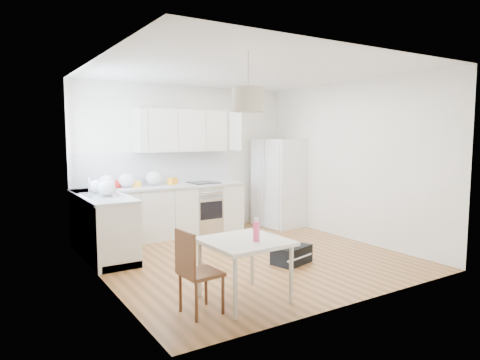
# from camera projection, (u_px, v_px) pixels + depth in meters

# --- Properties ---
(floor) EXTENTS (4.20, 4.20, 0.00)m
(floor) POSITION_uv_depth(u_px,v_px,m) (248.00, 256.00, 6.35)
(floor) COLOR brown
(floor) RESTS_ON ground
(ceiling) EXTENTS (4.20, 4.20, 0.00)m
(ceiling) POSITION_uv_depth(u_px,v_px,m) (248.00, 71.00, 6.07)
(ceiling) COLOR white
(ceiling) RESTS_ON wall_back
(wall_back) EXTENTS (4.20, 0.00, 4.20)m
(wall_back) POSITION_uv_depth(u_px,v_px,m) (186.00, 159.00, 7.98)
(wall_back) COLOR silver
(wall_back) RESTS_ON floor
(wall_left) EXTENTS (0.00, 4.20, 4.20)m
(wall_left) POSITION_uv_depth(u_px,v_px,m) (101.00, 173.00, 5.10)
(wall_left) COLOR silver
(wall_left) RESTS_ON floor
(wall_right) EXTENTS (0.00, 4.20, 4.20)m
(wall_right) POSITION_uv_depth(u_px,v_px,m) (350.00, 161.00, 7.32)
(wall_right) COLOR silver
(wall_right) RESTS_ON floor
(window_glassblock) EXTENTS (0.02, 1.00, 1.00)m
(window_glassblock) POSITION_uv_depth(u_px,v_px,m) (80.00, 138.00, 6.04)
(window_glassblock) COLOR #BFE0F9
(window_glassblock) RESTS_ON wall_left
(cabinets_back) EXTENTS (3.00, 0.60, 0.88)m
(cabinets_back) POSITION_uv_depth(u_px,v_px,m) (163.00, 213.00, 7.51)
(cabinets_back) COLOR beige
(cabinets_back) RESTS_ON floor
(cabinets_left) EXTENTS (0.60, 1.80, 0.88)m
(cabinets_left) POSITION_uv_depth(u_px,v_px,m) (103.00, 226.00, 6.37)
(cabinets_left) COLOR beige
(cabinets_left) RESTS_ON floor
(counter_back) EXTENTS (3.02, 0.64, 0.04)m
(counter_back) POSITION_uv_depth(u_px,v_px,m) (163.00, 187.00, 7.46)
(counter_back) COLOR #B9BCBE
(counter_back) RESTS_ON cabinets_back
(counter_left) EXTENTS (0.64, 1.82, 0.04)m
(counter_left) POSITION_uv_depth(u_px,v_px,m) (102.00, 196.00, 6.32)
(counter_left) COLOR #B9BCBE
(counter_left) RESTS_ON cabinets_left
(backsplash_back) EXTENTS (3.00, 0.01, 0.58)m
(backsplash_back) POSITION_uv_depth(u_px,v_px,m) (156.00, 168.00, 7.68)
(backsplash_back) COLOR white
(backsplash_back) RESTS_ON wall_back
(backsplash_left) EXTENTS (0.01, 1.80, 0.58)m
(backsplash_left) POSITION_uv_depth(u_px,v_px,m) (80.00, 176.00, 6.13)
(backsplash_left) COLOR white
(backsplash_left) RESTS_ON wall_left
(upper_cabinets) EXTENTS (1.70, 0.32, 0.75)m
(upper_cabinets) POSITION_uv_depth(u_px,v_px,m) (182.00, 131.00, 7.71)
(upper_cabinets) COLOR beige
(upper_cabinets) RESTS_ON wall_back
(range_oven) EXTENTS (0.50, 0.61, 0.88)m
(range_oven) POSITION_uv_depth(u_px,v_px,m) (204.00, 208.00, 7.93)
(range_oven) COLOR silver
(range_oven) RESTS_ON floor
(sink) EXTENTS (0.50, 0.80, 0.16)m
(sink) POSITION_uv_depth(u_px,v_px,m) (102.00, 195.00, 6.28)
(sink) COLOR silver
(sink) RESTS_ON counter_left
(refrigerator) EXTENTS (0.90, 0.93, 1.72)m
(refrigerator) POSITION_uv_depth(u_px,v_px,m) (280.00, 183.00, 8.46)
(refrigerator) COLOR white
(refrigerator) RESTS_ON floor
(dining_table) EXTENTS (0.88, 0.88, 0.67)m
(dining_table) POSITION_uv_depth(u_px,v_px,m) (245.00, 246.00, 4.62)
(dining_table) COLOR beige
(dining_table) RESTS_ON floor
(dining_chair) EXTENTS (0.40, 0.40, 0.87)m
(dining_chair) POSITION_uv_depth(u_px,v_px,m) (201.00, 271.00, 4.29)
(dining_chair) COLOR #482B15
(dining_chair) RESTS_ON floor
(drink_bottle) EXTENTS (0.09, 0.09, 0.25)m
(drink_bottle) POSITION_uv_depth(u_px,v_px,m) (256.00, 229.00, 4.55)
(drink_bottle) COLOR #F64472
(drink_bottle) RESTS_ON dining_table
(gym_bag) EXTENTS (0.61, 0.48, 0.25)m
(gym_bag) POSITION_uv_depth(u_px,v_px,m) (291.00, 255.00, 6.01)
(gym_bag) COLOR black
(gym_bag) RESTS_ON floor
(pendant_lamp) EXTENTS (0.34, 0.34, 0.26)m
(pendant_lamp) POSITION_uv_depth(u_px,v_px,m) (248.00, 100.00, 4.64)
(pendant_lamp) COLOR #B9A68E
(pendant_lamp) RESTS_ON ceiling
(grocery_bag_a) EXTENTS (0.26, 0.22, 0.23)m
(grocery_bag_a) POSITION_uv_depth(u_px,v_px,m) (107.00, 182.00, 6.94)
(grocery_bag_a) COLOR silver
(grocery_bag_a) RESTS_ON counter_back
(grocery_bag_b) EXTENTS (0.27, 0.23, 0.24)m
(grocery_bag_b) POSITION_uv_depth(u_px,v_px,m) (127.00, 180.00, 7.15)
(grocery_bag_b) COLOR silver
(grocery_bag_b) RESTS_ON counter_back
(grocery_bag_c) EXTENTS (0.28, 0.24, 0.25)m
(grocery_bag_c) POSITION_uv_depth(u_px,v_px,m) (154.00, 178.00, 7.45)
(grocery_bag_c) COLOR silver
(grocery_bag_c) RESTS_ON counter_back
(grocery_bag_d) EXTENTS (0.22, 0.19, 0.20)m
(grocery_bag_d) POSITION_uv_depth(u_px,v_px,m) (96.00, 186.00, 6.51)
(grocery_bag_d) COLOR silver
(grocery_bag_d) RESTS_ON counter_back
(grocery_bag_e) EXTENTS (0.25, 0.21, 0.22)m
(grocery_bag_e) POSITION_uv_depth(u_px,v_px,m) (107.00, 188.00, 6.20)
(grocery_bag_e) COLOR silver
(grocery_bag_e) RESTS_ON counter_left
(snack_orange) EXTENTS (0.20, 0.17, 0.12)m
(snack_orange) POSITION_uv_depth(u_px,v_px,m) (173.00, 181.00, 7.61)
(snack_orange) COLOR orange
(snack_orange) RESTS_ON counter_back
(snack_yellow) EXTENTS (0.17, 0.16, 0.10)m
(snack_yellow) POSITION_uv_depth(u_px,v_px,m) (137.00, 184.00, 7.24)
(snack_yellow) COLOR orange
(snack_yellow) RESTS_ON counter_back
(snack_red) EXTENTS (0.21, 0.19, 0.12)m
(snack_red) POSITION_uv_depth(u_px,v_px,m) (115.00, 184.00, 7.11)
(snack_red) COLOR red
(snack_red) RESTS_ON counter_back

